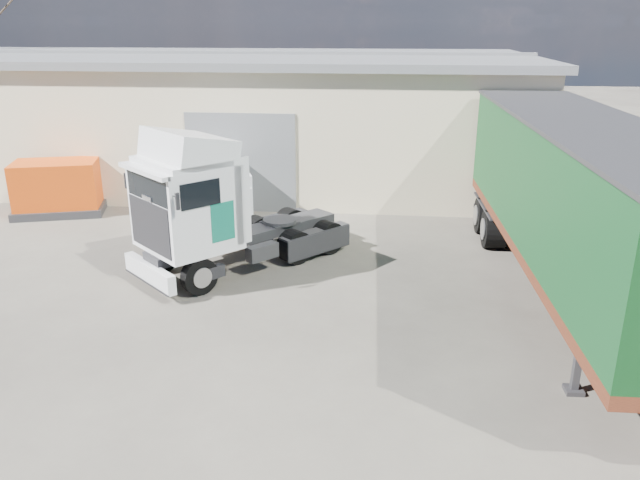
# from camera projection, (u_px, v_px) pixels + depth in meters

# --- Properties ---
(ground) EXTENTS (120.00, 120.00, 0.00)m
(ground) POSITION_uv_depth(u_px,v_px,m) (231.00, 343.00, 13.63)
(ground) COLOR #2A2622
(ground) RESTS_ON ground
(warehouse) EXTENTS (30.60, 12.60, 5.42)m
(warehouse) POSITION_uv_depth(u_px,v_px,m) (184.00, 114.00, 28.36)
(warehouse) COLOR #BDAE92
(warehouse) RESTS_ON ground
(tractor_unit) EXTENTS (5.76, 6.01, 4.12)m
(tractor_unit) POSITION_uv_depth(u_px,v_px,m) (213.00, 213.00, 16.95)
(tractor_unit) COLOR black
(tractor_unit) RESTS_ON ground
(box_trailer) EXTENTS (3.20, 13.57, 4.49)m
(box_trailer) POSITION_uv_depth(u_px,v_px,m) (577.00, 194.00, 14.98)
(box_trailer) COLOR #2D2D30
(box_trailer) RESTS_ON ground
(panel_van) EXTENTS (3.68, 5.37, 2.04)m
(panel_van) POSITION_uv_depth(u_px,v_px,m) (214.00, 191.00, 21.79)
(panel_van) COLOR black
(panel_van) RESTS_ON ground
(orange_skip) EXTENTS (3.50, 2.73, 1.92)m
(orange_skip) POSITION_uv_depth(u_px,v_px,m) (58.00, 191.00, 22.61)
(orange_skip) COLOR #2D2D30
(orange_skip) RESTS_ON ground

